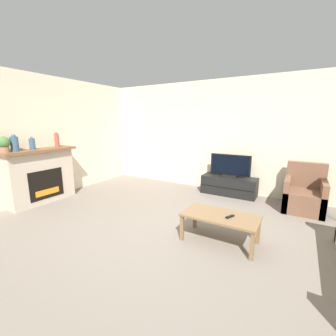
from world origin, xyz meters
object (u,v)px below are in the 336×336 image
at_px(mantel_vase_left, 14,143).
at_px(coffee_table, 220,218).
at_px(tv_stand, 229,186).
at_px(tv, 230,167).
at_px(armchair, 304,196).
at_px(mantel_vase_centre_left, 32,144).
at_px(fireplace, 41,175).
at_px(potted_plant, 4,144).
at_px(mantel_vase_right, 57,140).
at_px(remote, 230,217).

xyz_separation_m(mantel_vase_left, coffee_table, (3.80, 0.77, -0.94)).
bearing_deg(tv_stand, coffee_table, -77.58).
bearing_deg(tv, armchair, -7.72).
relative_size(mantel_vase_centre_left, tv, 0.28).
xyz_separation_m(fireplace, potted_plant, (0.02, -0.61, 0.73)).
relative_size(fireplace, coffee_table, 1.36).
xyz_separation_m(mantel_vase_right, remote, (3.93, -0.10, -0.89)).
bearing_deg(fireplace, armchair, 25.66).
relative_size(mantel_vase_centre_left, tv_stand, 0.21).
distance_m(fireplace, tv_stand, 4.20).
relative_size(fireplace, armchair, 1.58).
xyz_separation_m(mantel_vase_centre_left, armchair, (4.83, 2.44, -0.98)).
xyz_separation_m(mantel_vase_left, mantel_vase_right, (-0.00, 0.87, 0.01)).
xyz_separation_m(mantel_vase_left, armchair, (4.83, 2.76, -1.01)).
bearing_deg(remote, mantel_vase_centre_left, -150.04).
xyz_separation_m(tv, remote, (0.62, -2.21, -0.26)).
distance_m(mantel_vase_right, tv, 3.97).
bearing_deg(remote, coffee_table, -158.62).
bearing_deg(mantel_vase_centre_left, mantel_vase_left, -90.00).
relative_size(tv, remote, 6.07).
height_order(tv_stand, armchair, armchair).
bearing_deg(tv_stand, fireplace, -142.66).
height_order(fireplace, coffee_table, fireplace).
bearing_deg(fireplace, mantel_vase_centre_left, -81.14).
distance_m(mantel_vase_left, remote, 4.10).
bearing_deg(mantel_vase_right, coffee_table, -1.50).
xyz_separation_m(fireplace, remote, (3.95, 0.33, -0.17)).
height_order(fireplace, remote, fireplace).
bearing_deg(fireplace, mantel_vase_right, 87.77).
relative_size(mantel_vase_right, tv, 0.35).
bearing_deg(mantel_vase_centre_left, coffee_table, 6.65).
bearing_deg(tv, coffee_table, -77.57).
bearing_deg(tv_stand, mantel_vase_right, -147.55).
bearing_deg(mantel_vase_left, tv_stand, 41.91).
xyz_separation_m(fireplace, mantel_vase_right, (0.02, 0.43, 0.72)).
bearing_deg(potted_plant, armchair, 31.34).
height_order(fireplace, tv_stand, fireplace).
height_order(mantel_vase_right, armchair, mantel_vase_right).
height_order(tv_stand, remote, tv_stand).
height_order(potted_plant, armchair, potted_plant).
relative_size(tv, coffee_table, 0.88).
distance_m(mantel_vase_right, coffee_table, 3.92).
bearing_deg(tv_stand, potted_plant, -136.40).
bearing_deg(remote, potted_plant, -142.91).
relative_size(armchair, coffee_table, 0.86).
bearing_deg(tv_stand, mantel_vase_left, -138.09).
height_order(mantel_vase_centre_left, tv_stand, mantel_vase_centre_left).
relative_size(tv_stand, tv, 1.35).
distance_m(mantel_vase_centre_left, remote, 4.05).
relative_size(mantel_vase_left, potted_plant, 1.10).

